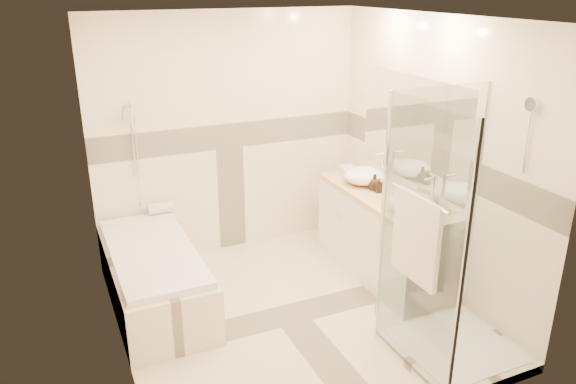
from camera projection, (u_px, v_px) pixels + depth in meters
name	position (u px, v px, depth m)	size (l,w,h in m)	color
room	(295.00, 178.00, 4.52)	(2.82, 3.02, 2.52)	#F7E2C4
bathtub	(154.00, 274.00, 4.98)	(0.75, 1.70, 0.56)	#FCE7C9
vanity	(382.00, 235.00, 5.47)	(0.58, 1.62, 0.85)	white
shower_enclosure	(442.00, 297.00, 4.25)	(0.96, 0.93, 2.04)	#FCE7C9
vessel_sink_near	(364.00, 176.00, 5.58)	(0.41, 0.41, 0.16)	white
vessel_sink_far	(411.00, 202.00, 4.90)	(0.41, 0.41, 0.17)	white
faucet_near	(383.00, 164.00, 5.63)	(0.12, 0.03, 0.30)	silver
faucet_far	(432.00, 190.00, 4.95)	(0.12, 0.03, 0.29)	silver
amenity_bottle_a	(379.00, 185.00, 5.34)	(0.06, 0.06, 0.14)	black
amenity_bottle_b	(375.00, 182.00, 5.41)	(0.12, 0.12, 0.16)	black
folded_towels	(349.00, 171.00, 5.84)	(0.14, 0.24, 0.08)	white
rolled_towel	(161.00, 208.00, 5.61)	(0.11, 0.11, 0.25)	white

